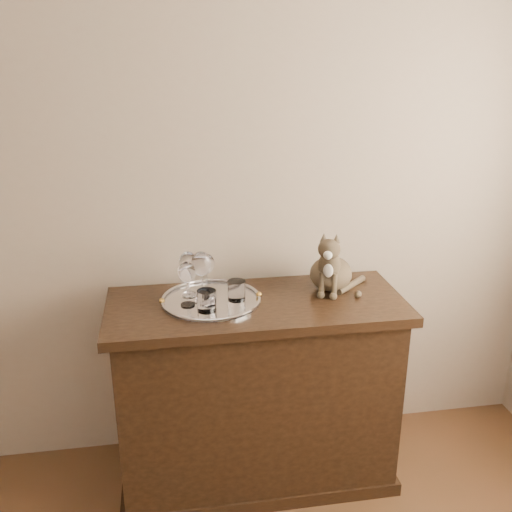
{
  "coord_description": "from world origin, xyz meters",
  "views": [
    {
      "loc": [
        0.26,
        -0.12,
        1.81
      ],
      "look_at": [
        0.6,
        1.95,
        1.04
      ],
      "focal_mm": 40.0,
      "sensor_mm": 36.0,
      "label": 1
    }
  ],
  "objects": [
    {
      "name": "wall_back",
      "position": [
        0.0,
        2.25,
        1.35
      ],
      "size": [
        4.0,
        0.1,
        2.7
      ],
      "primitive_type": "cube",
      "color": "tan",
      "rests_on": "ground"
    },
    {
      "name": "sideboard",
      "position": [
        0.6,
        1.94,
        0.42
      ],
      "size": [
        1.2,
        0.5,
        0.85
      ],
      "primitive_type": null,
      "color": "black",
      "rests_on": "ground"
    },
    {
      "name": "tray",
      "position": [
        0.42,
        1.97,
        0.85
      ],
      "size": [
        0.4,
        0.4,
        0.01
      ],
      "primitive_type": "cylinder",
      "color": "silver",
      "rests_on": "sideboard"
    },
    {
      "name": "wine_glass_a",
      "position": [
        0.34,
        2.03,
        0.95
      ],
      "size": [
        0.07,
        0.07,
        0.19
      ],
      "primitive_type": null,
      "color": "white",
      "rests_on": "tray"
    },
    {
      "name": "wine_glass_b",
      "position": [
        0.41,
        2.03,
        0.95
      ],
      "size": [
        0.07,
        0.07,
        0.18
      ],
      "primitive_type": null,
      "color": "white",
      "rests_on": "tray"
    },
    {
      "name": "wine_glass_c",
      "position": [
        0.33,
        1.94,
        0.95
      ],
      "size": [
        0.07,
        0.07,
        0.18
      ],
      "primitive_type": null,
      "color": "white",
      "rests_on": "tray"
    },
    {
      "name": "wine_glass_d",
      "position": [
        0.39,
        1.97,
        0.96
      ],
      "size": [
        0.08,
        0.08,
        0.21
      ],
      "primitive_type": null,
      "color": "silver",
      "rests_on": "tray"
    },
    {
      "name": "tumbler_b",
      "position": [
        0.4,
        1.87,
        0.9
      ],
      "size": [
        0.07,
        0.07,
        0.08
      ],
      "primitive_type": "cylinder",
      "color": "white",
      "rests_on": "tray"
    },
    {
      "name": "tumbler_c",
      "position": [
        0.52,
        1.96,
        0.9
      ],
      "size": [
        0.07,
        0.07,
        0.08
      ],
      "primitive_type": "cylinder",
      "color": "silver",
      "rests_on": "tray"
    },
    {
      "name": "cat",
      "position": [
        0.93,
        2.02,
        0.99
      ],
      "size": [
        0.35,
        0.34,
        0.27
      ],
      "primitive_type": null,
      "rotation": [
        0.0,
        0.0,
        -0.41
      ],
      "color": "brown",
      "rests_on": "sideboard"
    }
  ]
}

